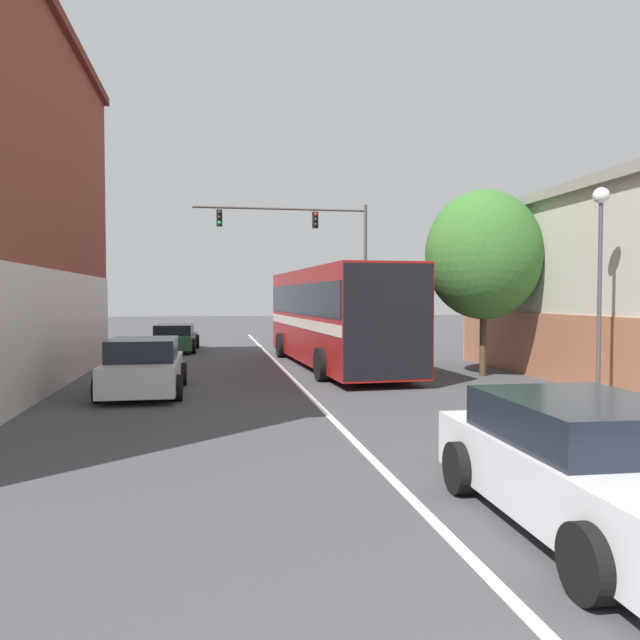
# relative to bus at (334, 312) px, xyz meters

# --- Properties ---
(lane_center_line) EXTENTS (0.14, 45.60, 0.01)m
(lane_center_line) POSITION_rel_bus_xyz_m (-1.88, -3.65, -1.92)
(lane_center_line) COLOR silver
(lane_center_line) RESTS_ON ground_plane
(bus) EXTENTS (3.33, 12.05, 3.43)m
(bus) POSITION_rel_bus_xyz_m (0.00, 0.00, 0.00)
(bus) COLOR maroon
(bus) RESTS_ON ground_plane
(hatchback_foreground) EXTENTS (2.26, 4.62, 1.37)m
(hatchback_foreground) POSITION_rel_bus_xyz_m (-0.29, -15.76, -1.26)
(hatchback_foreground) COLOR silver
(hatchback_foreground) RESTS_ON ground_plane
(parked_car_left_near) EXTENTS (2.14, 4.69, 1.23)m
(parked_car_left_near) POSITION_rel_bus_xyz_m (-5.94, 7.29, -1.32)
(parked_car_left_near) COLOR #285633
(parked_car_left_near) RESTS_ON ground_plane
(parked_car_left_mid) EXTENTS (2.06, 4.37, 1.43)m
(parked_car_left_mid) POSITION_rel_bus_xyz_m (-6.01, -5.26, -1.25)
(parked_car_left_mid) COLOR silver
(parked_car_left_mid) RESTS_ON ground_plane
(traffic_signal_gantry) EXTENTS (8.70, 0.36, 7.14)m
(traffic_signal_gantry) POSITION_rel_bus_xyz_m (0.95, 9.14, 3.24)
(traffic_signal_gantry) COLOR #514C47
(traffic_signal_gantry) RESTS_ON ground_plane
(street_lamp) EXTENTS (0.38, 0.38, 5.04)m
(street_lamp) POSITION_rel_bus_xyz_m (4.70, -8.44, 1.35)
(street_lamp) COLOR #47474C
(street_lamp) RESTS_ON ground_plane
(street_tree_near) EXTENTS (3.68, 3.31, 5.82)m
(street_tree_near) POSITION_rel_bus_xyz_m (4.11, -3.40, 1.87)
(street_tree_near) COLOR #4C3823
(street_tree_near) RESTS_ON ground_plane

